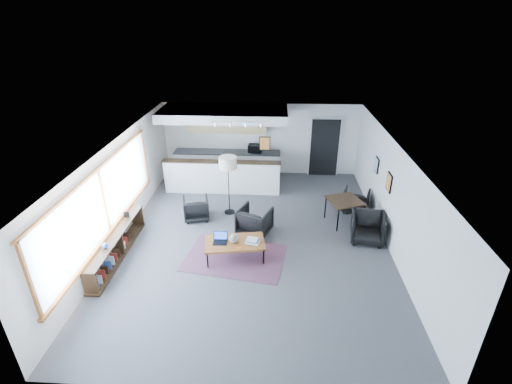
# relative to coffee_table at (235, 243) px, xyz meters

# --- Properties ---
(room) EXTENTS (7.02, 9.02, 2.62)m
(room) POSITION_rel_coffee_table_xyz_m (0.40, 0.91, 0.86)
(room) COLOR #4A4A4D
(room) RESTS_ON ground
(window) EXTENTS (0.10, 5.95, 1.66)m
(window) POSITION_rel_coffee_table_xyz_m (-3.06, 0.01, 1.02)
(window) COLOR #8CBFFF
(window) RESTS_ON room
(console) EXTENTS (0.35, 3.00, 0.80)m
(console) POSITION_rel_coffee_table_xyz_m (-2.90, -0.14, -0.11)
(console) COLOR #311F11
(console) RESTS_ON floor
(kitchenette) EXTENTS (4.20, 1.96, 2.60)m
(kitchenette) POSITION_rel_coffee_table_xyz_m (-0.80, 4.62, 0.94)
(kitchenette) COLOR white
(kitchenette) RESTS_ON floor
(doorway) EXTENTS (1.10, 0.12, 2.15)m
(doorway) POSITION_rel_coffee_table_xyz_m (2.70, 5.33, 0.64)
(doorway) COLOR black
(doorway) RESTS_ON room
(track_light) EXTENTS (1.60, 0.07, 0.15)m
(track_light) POSITION_rel_coffee_table_xyz_m (-0.19, 3.11, 2.09)
(track_light) COLOR silver
(track_light) RESTS_ON room
(wall_art_lower) EXTENTS (0.03, 0.38, 0.48)m
(wall_art_lower) POSITION_rel_coffee_table_xyz_m (3.87, 1.31, 1.11)
(wall_art_lower) COLOR black
(wall_art_lower) RESTS_ON room
(wall_art_upper) EXTENTS (0.03, 0.34, 0.44)m
(wall_art_upper) POSITION_rel_coffee_table_xyz_m (3.87, 2.61, 1.06)
(wall_art_upper) COLOR black
(wall_art_upper) RESTS_ON room
(kilim_rug) EXTENTS (2.63, 2.00, 0.01)m
(kilim_rug) POSITION_rel_coffee_table_xyz_m (0.00, 0.00, -0.43)
(kilim_rug) COLOR #542F41
(kilim_rug) RESTS_ON floor
(coffee_table) EXTENTS (1.55, 1.00, 0.47)m
(coffee_table) POSITION_rel_coffee_table_xyz_m (0.00, 0.00, 0.00)
(coffee_table) COLOR brown
(coffee_table) RESTS_ON floor
(laptop) EXTENTS (0.34, 0.28, 0.24)m
(laptop) POSITION_rel_coffee_table_xyz_m (-0.35, 0.00, 0.11)
(laptop) COLOR black
(laptop) RESTS_ON coffee_table
(ceramic_pot) EXTENTS (0.23, 0.23, 0.23)m
(ceramic_pot) POSITION_rel_coffee_table_xyz_m (-0.02, -0.03, 0.15)
(ceramic_pot) COLOR gray
(ceramic_pot) RESTS_ON coffee_table
(book_stack) EXTENTS (0.37, 0.32, 0.10)m
(book_stack) POSITION_rel_coffee_table_xyz_m (0.44, 0.01, 0.08)
(book_stack) COLOR silver
(book_stack) RESTS_ON coffee_table
(coaster) EXTENTS (0.12, 0.12, 0.01)m
(coaster) POSITION_rel_coffee_table_xyz_m (0.13, -0.25, 0.04)
(coaster) COLOR #E5590C
(coaster) RESTS_ON coffee_table
(armchair_left) EXTENTS (0.84, 0.81, 0.73)m
(armchair_left) POSITION_rel_coffee_table_xyz_m (-1.33, 1.87, -0.07)
(armchair_left) COLOR black
(armchair_left) RESTS_ON floor
(armchair_right) EXTENTS (1.03, 1.00, 0.83)m
(armchair_right) POSITION_rel_coffee_table_xyz_m (0.42, 1.16, -0.02)
(armchair_right) COLOR black
(armchair_right) RESTS_ON floor
(floor_lamp) EXTENTS (0.60, 0.60, 1.79)m
(floor_lamp) POSITION_rel_coffee_table_xyz_m (-0.41, 2.27, 1.12)
(floor_lamp) COLOR black
(floor_lamp) RESTS_ON floor
(dining_table) EXTENTS (1.10, 1.10, 0.72)m
(dining_table) POSITION_rel_coffee_table_xyz_m (2.92, 1.87, 0.22)
(dining_table) COLOR #311F11
(dining_table) RESTS_ON floor
(dining_chair_near) EXTENTS (0.80, 0.76, 0.72)m
(dining_chair_near) POSITION_rel_coffee_table_xyz_m (3.40, 0.96, -0.07)
(dining_chair_near) COLOR black
(dining_chair_near) RESTS_ON floor
(dining_chair_far) EXTENTS (0.78, 0.75, 0.64)m
(dining_chair_far) POSITION_rel_coffee_table_xyz_m (3.40, 2.59, -0.12)
(dining_chair_far) COLOR black
(dining_chair_far) RESTS_ON floor
(microwave) EXTENTS (0.52, 0.32, 0.33)m
(microwave) POSITION_rel_coffee_table_xyz_m (0.21, 5.06, 0.66)
(microwave) COLOR black
(microwave) RESTS_ON kitchenette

